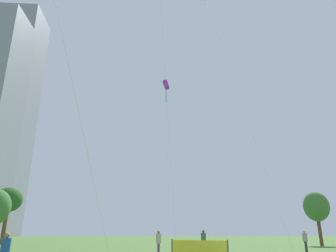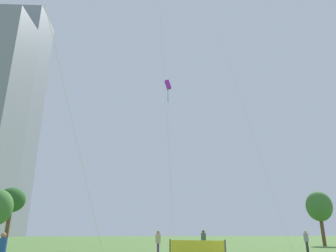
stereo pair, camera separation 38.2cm
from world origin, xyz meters
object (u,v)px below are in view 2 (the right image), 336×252
Objects in this scene: distant_highrise_0 at (7,114)px; event_banner at (196,251)px; person_standing_3 at (204,240)px; person_standing_2 at (306,240)px; kite_flying_2 at (168,85)px; person_standing_4 at (158,241)px; person_standing_0 at (1,251)px; park_tree_0 at (319,207)px; park_tree_1 at (12,201)px.

event_banner is (54.98, -128.88, -52.74)m from distant_highrise_0.
person_standing_3 reaches higher than event_banner.
person_standing_3 reaches higher than person_standing_2.
kite_flying_2 is at bearing -119.81° from person_standing_3.
person_standing_2 is 1.02× the size of person_standing_4.
person_standing_0 is 0.01× the size of distant_highrise_0.
person_standing_4 is at bearing -4.90° from person_standing_3.
kite_flying_2 is (1.07, 23.04, 24.63)m from person_standing_3.
kite_flying_2 is at bearing 34.00° from person_standing_2.
kite_flying_2 reaches higher than park_tree_0.
person_standing_2 is 0.22× the size of park_tree_1.
kite_flying_2 is 29.55m from park_tree_0.
park_tree_1 reaches higher than person_standing_3.
event_banner is at bearing -59.31° from park_tree_1.
person_standing_4 is 31.33m from park_tree_1.
park_tree_1 is (-21.55, 23.79, 4.90)m from person_standing_3.
park_tree_1 reaches higher than person_standing_4.
distant_highrise_0 is 149.72m from event_banner.
event_banner is at bearing 44.44° from person_standing_3.
distant_highrise_0 reaches higher than person_standing_2.
person_standing_2 is at bearing -53.97° from distant_highrise_0.
event_banner is at bearing 75.74° from person_standing_0.
event_banner is (1.15, -6.46, -0.33)m from person_standing_4.
person_standing_3 is 0.69× the size of event_banner.
park_tree_1 is at bearing 178.09° from kite_flying_2.
person_standing_3 is 23.09m from park_tree_0.
park_tree_0 is 2.63× the size of event_banner.
person_standing_2 is 0.68× the size of event_banner.
park_tree_0 is (19.07, 12.48, 3.71)m from person_standing_3.
park_tree_0 is at bearing -30.39° from kite_flying_2.
person_standing_0 is 0.92× the size of person_standing_4.
person_standing_2 is at bearing -37.53° from park_tree_1.
kite_flying_2 is at bearing -8.58° from person_standing_4.
park_tree_1 is (-30.56, 23.48, 4.91)m from person_standing_2.
distant_highrise_0 reaches higher than person_standing_0.
kite_flying_2 is (4.89, 24.60, 24.67)m from person_standing_4.
kite_flying_2 is at bearing -51.94° from distant_highrise_0.
person_standing_0 is 0.06× the size of kite_flying_2.
kite_flying_2 is at bearing -1.91° from park_tree_1.
person_standing_0 is 12.45m from person_standing_4.
park_tree_0 reaches higher than event_banner.
person_standing_3 is at bearing -65.09° from person_standing_4.
person_standing_3 is 0.26× the size of park_tree_0.
event_banner is (-21.73, -20.50, -4.08)m from park_tree_0.
person_standing_4 is at bearing -59.18° from distant_highrise_0.
person_standing_2 is at bearing -129.60° from park_tree_0.
event_banner is (-2.67, -8.02, -0.36)m from person_standing_3.
person_standing_4 is 0.06× the size of kite_flying_2.
park_tree_0 is (30.37, 23.99, 3.83)m from person_standing_0.
person_standing_0 is at bearing -109.69° from kite_flying_2.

